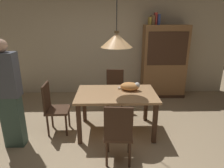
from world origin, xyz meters
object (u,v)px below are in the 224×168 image
Objects in this scene: cat_sleeping at (130,86)px; person_standing at (9,95)px; dining_table at (116,98)px; chair_near_front at (118,132)px; hutch_bookcase at (164,63)px; pendant_lamp at (117,40)px; chair_left_side at (53,106)px; chair_far_back at (115,89)px; book_brown_thick at (153,20)px; book_yellow_short at (150,21)px; book_blue_wide at (158,20)px; book_red_tall at (155,19)px.

person_standing is at bearing -164.91° from cat_sleeping.
person_standing is at bearing -166.79° from dining_table.
hutch_bookcase is (1.32, 2.64, 0.38)m from chair_near_front.
pendant_lamp is at bearing 79.38° from dining_table.
cat_sleeping is at bearing -122.68° from hutch_bookcase.
chair_left_side is 1.61m from pendant_lamp.
chair_far_back is at bearing -145.75° from hutch_bookcase.
pendant_lamp reaches higher than cat_sleeping.
hutch_bookcase reaches higher than chair_far_back.
chair_left_side reaches higher than dining_table.
person_standing reaches higher than chair_near_front.
dining_table is at bearing -118.31° from book_brown_thick.
chair_far_back is 0.72× the size of pendant_lamp.
dining_table is 0.81× the size of person_standing.
book_yellow_short is 0.83× the size of book_brown_thick.
pendant_lamp is at bearing 89.65° from chair_near_front.
book_brown_thick is at bearing 43.25° from chair_far_back.
book_yellow_short is (0.89, 2.65, 1.43)m from chair_near_front.
book_yellow_short is (2.01, 1.77, 1.43)m from chair_left_side.
chair_left_side is at bearing -144.06° from hutch_bookcase.
cat_sleeping is 0.31× the size of pendant_lamp.
book_blue_wide is at bearing 38.69° from chair_left_side.
pendant_lamp is 4.64× the size of book_red_tall.
chair_far_back reaches higher than cat_sleeping.
chair_left_side is at bearing 142.05° from chair_near_front.
chair_far_back is 0.54× the size of person_standing.
chair_left_side is at bearing -140.50° from book_red_tall.
hutch_bookcase is at bearing 35.90° from person_standing.
book_red_tall is (1.02, 1.77, 1.34)m from dining_table.
book_red_tall reaches higher than person_standing.
hutch_bookcase reaches higher than chair_left_side.
book_brown_thick is at bearing 40.39° from chair_left_side.
hutch_bookcase is 7.71× the size of book_blue_wide.
book_brown_thick is at bearing 39.48° from person_standing.
chair_far_back is 2.02m from book_blue_wide.
book_brown_thick is at bearing 61.69° from pendant_lamp.
dining_table is 1.51× the size of chair_near_front.
hutch_bookcase is 7.71× the size of book_brown_thick.
dining_table is 1.14m from chair_left_side.
chair_left_side is 3.09m from book_brown_thick.
book_blue_wide is (0.06, 0.00, -0.02)m from book_red_tall.
chair_left_side is at bearing -179.87° from dining_table.
dining_table is 0.76× the size of hutch_bookcase.
chair_far_back is 2.00m from book_red_tall.
cat_sleeping is at bearing -112.88° from book_brown_thick.
chair_left_side is 3.15m from book_red_tall.
book_yellow_short is at bearing 63.45° from pendant_lamp.
pendant_lamp is at bearing -90.44° from chair_far_back.
person_standing is at bearing -139.77° from book_yellow_short.
book_red_tall reaches higher than book_yellow_short.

